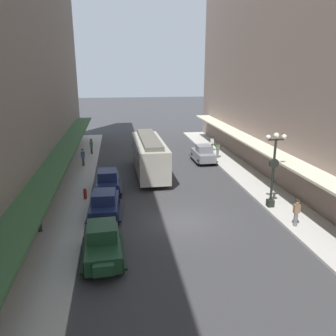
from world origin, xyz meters
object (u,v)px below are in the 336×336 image
at_px(parked_car_2, 108,181).
at_px(pedestrian_3, 296,213).
at_px(pedestrian_5, 39,218).
at_px(parked_car_1, 103,243).
at_px(parked_car_3, 203,153).
at_px(pedestrian_4, 91,146).
at_px(pedestrian_0, 218,150).
at_px(fire_hydrant, 85,194).
at_px(pedestrian_2, 83,157).
at_px(streetcar, 149,154).
at_px(lamp_post_with_clock, 274,167).
at_px(pedestrian_1, 212,144).
at_px(parked_car_0, 105,204).

relative_size(parked_car_2, pedestrian_3, 2.56).
bearing_deg(parked_car_2, pedestrian_3, -35.44).
distance_m(parked_car_2, pedestrian_5, 7.49).
bearing_deg(parked_car_1, parked_car_3, 60.96).
relative_size(pedestrian_3, pedestrian_4, 1.00).
bearing_deg(pedestrian_4, pedestrian_0, -15.98).
height_order(fire_hydrant, pedestrian_2, pedestrian_2).
bearing_deg(pedestrian_5, parked_car_1, -42.28).
distance_m(parked_car_1, pedestrian_3, 11.50).
bearing_deg(pedestrian_5, streetcar, 55.14).
bearing_deg(streetcar, parked_car_2, -130.77).
bearing_deg(pedestrian_3, lamp_post_with_clock, 93.22).
bearing_deg(pedestrian_0, parked_car_2, -143.44).
distance_m(pedestrian_1, pedestrian_4, 13.75).
xyz_separation_m(parked_car_1, pedestrian_0, (11.47, 18.33, 0.07)).
relative_size(streetcar, fire_hydrant, 11.74).
bearing_deg(parked_car_2, streetcar, 49.23).
xyz_separation_m(parked_car_3, pedestrian_2, (-12.11, -0.02, 0.07)).
distance_m(parked_car_0, pedestrian_4, 17.13).
distance_m(parked_car_2, parked_car_3, 12.16).
distance_m(pedestrian_2, pedestrian_4, 4.87).
bearing_deg(pedestrian_0, lamp_post_with_clock, -91.21).
bearing_deg(pedestrian_4, parked_car_1, -84.91).
relative_size(fire_hydrant, pedestrian_5, 0.49).
height_order(pedestrian_0, pedestrian_4, same).
bearing_deg(pedestrian_0, parked_car_0, -131.17).
relative_size(parked_car_2, lamp_post_with_clock, 0.83).
relative_size(pedestrian_2, pedestrian_4, 1.00).
bearing_deg(pedestrian_4, parked_car_2, -80.65).
relative_size(pedestrian_3, pedestrian_5, 1.00).
bearing_deg(pedestrian_0, pedestrian_3, -90.39).
bearing_deg(pedestrian_5, pedestrian_0, 44.47).
bearing_deg(pedestrian_5, pedestrian_3, -5.99).
bearing_deg(lamp_post_with_clock, pedestrian_0, 88.79).
bearing_deg(pedestrian_4, parked_car_3, -22.60).
xyz_separation_m(parked_car_0, pedestrian_3, (11.41, -3.34, 0.07)).
relative_size(parked_car_2, pedestrian_0, 2.56).
distance_m(parked_car_2, streetcar, 5.71).
relative_size(fire_hydrant, pedestrian_4, 0.49).
bearing_deg(parked_car_3, pedestrian_0, 28.14).
height_order(parked_car_2, pedestrian_0, parked_car_2).
bearing_deg(pedestrian_4, lamp_post_with_clock, -52.74).
height_order(fire_hydrant, pedestrian_3, pedestrian_3).
height_order(parked_car_1, lamp_post_with_clock, lamp_post_with_clock).
distance_m(parked_car_3, pedestrian_2, 12.11).
xyz_separation_m(fire_hydrant, pedestrian_1, (13.33, 13.27, 0.45)).
height_order(parked_car_0, fire_hydrant, parked_car_0).
height_order(parked_car_0, pedestrian_0, parked_car_0).
distance_m(fire_hydrant, pedestrian_4, 13.94).
xyz_separation_m(parked_car_1, streetcar, (3.73, 14.13, 0.96)).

